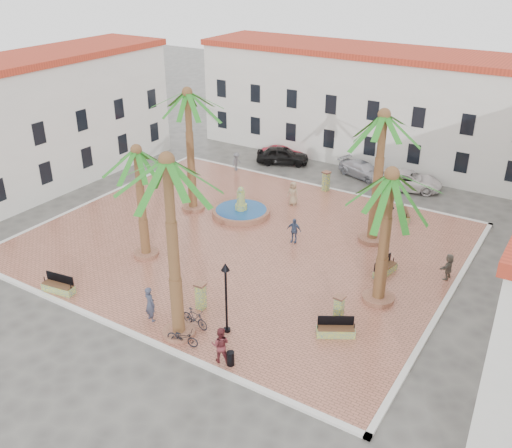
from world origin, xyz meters
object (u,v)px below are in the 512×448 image
(palm_nw, at_px, (188,106))
(bench_ne, at_px, (404,214))
(car_red, at_px, (282,154))
(bench_se, at_px, (336,331))
(bench_s, at_px, (58,287))
(pedestrian_east, at_px, (448,266))
(bollard_e, at_px, (339,308))
(pedestrian_fountain_a, at_px, (293,193))
(car_black, at_px, (283,155))
(palm_ne, at_px, (383,130))
(lamppost_e, at_px, (389,223))
(fountain, at_px, (241,211))
(cyclist_b, at_px, (221,345))
(bench_e, at_px, (385,270))
(bicycle_a, at_px, (183,337))
(bicycle_b, at_px, (195,318))
(pedestrian_north, at_px, (236,162))
(lamppost_s, at_px, (226,286))
(litter_bin, at_px, (230,358))
(palm_e, at_px, (390,191))
(bollard_se, at_px, (201,295))
(bollard_n, at_px, (326,181))
(car_white, at_px, (407,180))
(pedestrian_fountain_b, at_px, (294,230))
(car_silver, at_px, (363,170))
(palm_sw, at_px, (137,163))

(palm_nw, distance_m, bench_ne, 16.58)
(car_red, bearing_deg, bench_se, -160.70)
(bench_s, xyz_separation_m, car_red, (-0.24, 25.12, 0.20))
(pedestrian_east, bearing_deg, bollard_e, -17.79)
(pedestrian_fountain_a, bearing_deg, car_black, 125.83)
(palm_ne, relative_size, lamppost_e, 2.10)
(fountain, relative_size, palm_ne, 0.47)
(palm_ne, relative_size, cyclist_b, 4.82)
(bench_se, xyz_separation_m, bench_e, (-0.04, 6.82, -0.01))
(palm_ne, height_order, bench_s, palm_ne)
(bicycle_a, distance_m, bicycle_b, 1.50)
(palm_nw, height_order, pedestrian_east, palm_nw)
(bench_ne, xyz_separation_m, pedestrian_north, (-15.10, 1.60, 0.51))
(lamppost_s, distance_m, bollard_e, 5.97)
(litter_bin, xyz_separation_m, car_black, (-11.28, 24.61, 0.27))
(palm_e, bearing_deg, lamppost_s, -129.06)
(bollard_e, bearing_deg, lamppost_e, 90.11)
(bollard_e, height_order, car_red, bollard_e)
(bench_s, bearing_deg, palm_ne, 41.78)
(bollard_se, xyz_separation_m, pedestrian_north, (-9.75, 17.90, 0.00))
(bench_se, bearing_deg, bench_ne, 65.47)
(bench_se, relative_size, cyclist_b, 1.06)
(pedestrian_east, bearing_deg, palm_nw, -80.44)
(palm_e, distance_m, bench_e, 6.71)
(bench_ne, relative_size, pedestrian_fountain_a, 1.07)
(bicycle_a, relative_size, car_red, 0.42)
(bollard_e, bearing_deg, lamppost_s, -138.60)
(lamppost_e, height_order, bollard_n, lamppost_e)
(lamppost_s, distance_m, pedestrian_north, 22.41)
(bench_e, bearing_deg, bench_se, -168.87)
(car_white, bearing_deg, pedestrian_east, -168.57)
(bollard_n, xyz_separation_m, car_black, (-6.00, 3.81, -0.18))
(litter_bin, distance_m, pedestrian_fountain_b, 12.43)
(pedestrian_north, bearing_deg, bicycle_a, -148.02)
(litter_bin, xyz_separation_m, pedestrian_fountain_a, (-6.15, 17.11, 0.53))
(bench_se, xyz_separation_m, car_silver, (-7.23, 20.84, 0.21))
(bench_se, height_order, car_white, car_white)
(palm_e, height_order, bench_s, palm_e)
(pedestrian_north, height_order, pedestrian_east, pedestrian_east)
(bench_e, bearing_deg, lamppost_s, 164.35)
(bench_e, bearing_deg, palm_sw, 123.92)
(bollard_se, xyz_separation_m, litter_bin, (3.83, -2.90, -0.43))
(pedestrian_fountain_b, bearing_deg, pedestrian_east, -2.97)
(bollard_se, distance_m, pedestrian_fountain_a, 14.40)
(bench_e, height_order, pedestrian_fountain_b, pedestrian_fountain_b)
(litter_bin, bearing_deg, palm_e, 66.27)
(car_silver, bearing_deg, bollard_se, -160.27)
(palm_e, distance_m, car_black, 22.75)
(bench_s, distance_m, bicycle_b, 8.41)
(bench_e, height_order, pedestrian_fountain_a, pedestrian_fountain_a)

